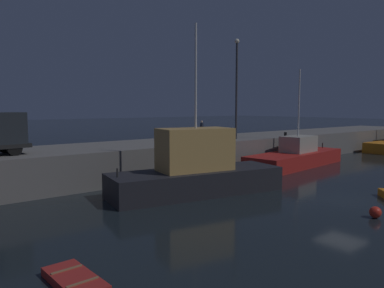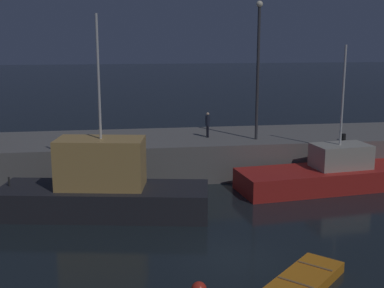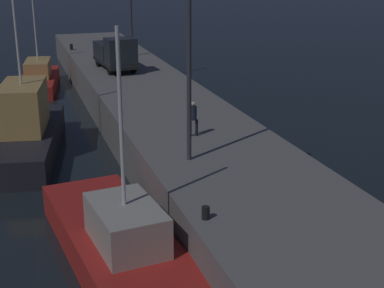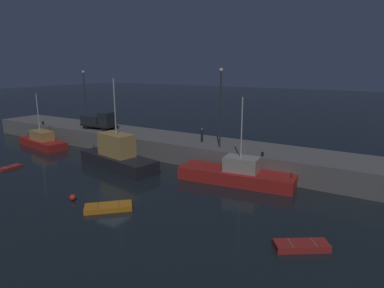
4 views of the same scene
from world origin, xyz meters
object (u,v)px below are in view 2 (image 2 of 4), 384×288
at_px(fishing_trawler_red, 334,174).
at_px(dockworker, 208,123).
at_px(rowboat_white_mid, 305,280).
at_px(bollard_west, 344,137).
at_px(lamp_post_east, 258,61).
at_px(fishing_boat_blue, 103,188).

xyz_separation_m(fishing_trawler_red, dockworker, (-7.19, 5.05, 2.61)).
distance_m(rowboat_white_mid, bollard_west, 16.96).
relative_size(fishing_trawler_red, lamp_post_east, 1.35).
bearing_deg(fishing_trawler_red, rowboat_white_mid, -118.08).
distance_m(fishing_boat_blue, bollard_west, 16.95).
bearing_deg(fishing_trawler_red, bollard_west, 55.70).
xyz_separation_m(lamp_post_east, bollard_west, (5.78, -1.26, -5.06)).
distance_m(dockworker, bollard_west, 9.31).
bearing_deg(fishing_trawler_red, dockworker, 144.94).
distance_m(lamp_post_east, bollard_west, 7.78).
bearing_deg(dockworker, lamp_post_east, -21.39).
bearing_deg(bollard_west, fishing_boat_blue, -161.64).
bearing_deg(lamp_post_east, rowboat_white_mid, -98.61).
bearing_deg(fishing_trawler_red, fishing_boat_blue, -169.03).
bearing_deg(fishing_trawler_red, lamp_post_east, 136.65).
relative_size(dockworker, bollard_west, 3.87).
xyz_separation_m(rowboat_white_mid, dockworker, (-0.75, 17.13, 3.29)).
xyz_separation_m(fishing_boat_blue, lamp_post_east, (10.26, 6.59, 6.35)).
relative_size(rowboat_white_mid, bollard_west, 8.70).
distance_m(lamp_post_east, dockworker, 5.47).
bearing_deg(lamp_post_east, fishing_boat_blue, -147.31).
height_order(lamp_post_east, bollard_west, lamp_post_east).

